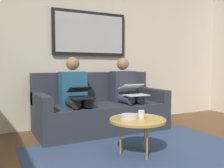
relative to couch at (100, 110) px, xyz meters
name	(u,v)px	position (x,y,z in m)	size (l,w,h in m)	color
wall_rear	(88,49)	(0.00, -0.48, 0.99)	(6.00, 0.12, 2.60)	beige
area_rug	(146,154)	(0.00, 1.27, -0.31)	(2.60, 1.80, 0.01)	#33476B
couch	(100,110)	(0.00, 0.00, 0.00)	(2.00, 0.90, 0.90)	#2D333D
framed_mirror	(90,34)	(0.00, -0.39, 1.24)	(1.30, 0.05, 0.74)	black
coffee_table	(138,120)	(0.09, 1.22, 0.08)	(0.64, 0.64, 0.42)	tan
cup	(141,114)	(0.02, 1.19, 0.14)	(0.07, 0.07, 0.09)	silver
bowl	(129,116)	(0.15, 1.15, 0.12)	(0.19, 0.19, 0.05)	beige
person_left	(126,90)	(-0.43, 0.07, 0.30)	(0.38, 0.58, 1.14)	#2D3342
laptop_white	(133,90)	(-0.43, 0.30, 0.32)	(0.35, 0.38, 0.17)	white
person_right	(75,93)	(0.43, 0.07, 0.30)	(0.38, 0.58, 1.14)	#235B84
laptop_black	(81,93)	(0.43, 0.30, 0.32)	(0.31, 0.37, 0.16)	black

